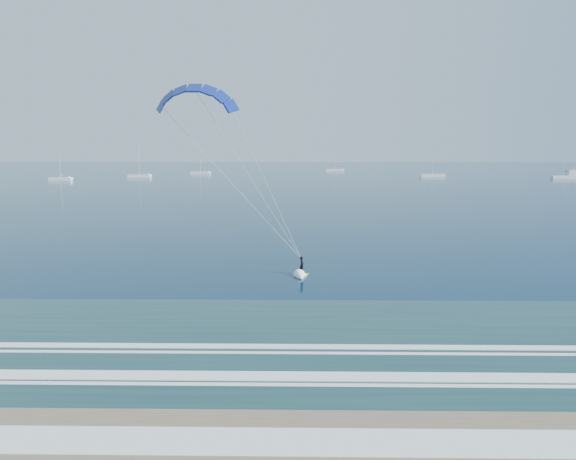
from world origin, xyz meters
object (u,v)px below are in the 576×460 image
(kitesurfer_rig, at_px, (250,177))
(sailboat_1, at_px, (139,176))
(sailboat_0, at_px, (61,179))
(sailboat_2, at_px, (200,173))
(sailboat_4, at_px, (432,175))
(sailboat_3, at_px, (335,170))
(sailboat_5, at_px, (563,177))

(kitesurfer_rig, relative_size, sailboat_1, 1.39)
(sailboat_0, height_order, sailboat_2, sailboat_2)
(sailboat_0, bearing_deg, sailboat_2, 49.95)
(sailboat_2, bearing_deg, kitesurfer_rig, -78.30)
(sailboat_4, bearing_deg, sailboat_0, -169.11)
(kitesurfer_rig, relative_size, sailboat_3, 1.45)
(kitesurfer_rig, height_order, sailboat_3, kitesurfer_rig)
(sailboat_4, bearing_deg, kitesurfer_rig, -109.47)
(sailboat_4, xyz_separation_m, sailboat_5, (48.46, -12.80, -0.01))
(sailboat_2, bearing_deg, sailboat_0, -130.05)
(sailboat_4, distance_m, sailboat_5, 50.12)
(kitesurfer_rig, xyz_separation_m, sailboat_4, (61.79, 174.73, -8.44))
(sailboat_1, relative_size, sailboat_2, 1.07)
(kitesurfer_rig, distance_m, sailboat_4, 185.53)
(sailboat_0, xyz_separation_m, sailboat_3, (108.55, 82.87, 0.01))
(sailboat_2, bearing_deg, sailboat_3, 25.82)
(sailboat_0, bearing_deg, kitesurfer_rig, -60.21)
(sailboat_0, distance_m, sailboat_5, 194.83)
(kitesurfer_rig, distance_m, sailboat_3, 231.01)
(kitesurfer_rig, xyz_separation_m, sailboat_1, (-60.93, 168.40, -8.44))
(sailboat_5, bearing_deg, sailboat_3, 141.72)
(sailboat_1, bearing_deg, sailboat_3, 35.57)
(sailboat_0, relative_size, sailboat_4, 0.85)
(sailboat_2, height_order, sailboat_3, sailboat_3)
(sailboat_2, relative_size, sailboat_5, 0.99)
(kitesurfer_rig, bearing_deg, sailboat_4, 70.53)
(sailboat_5, bearing_deg, sailboat_0, -175.51)
(sailboat_3, relative_size, sailboat_5, 1.01)
(sailboat_3, bearing_deg, sailboat_2, -154.18)
(sailboat_0, bearing_deg, sailboat_3, 37.36)
(sailboat_5, bearing_deg, sailboat_2, 166.65)
(sailboat_1, bearing_deg, sailboat_2, 55.87)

